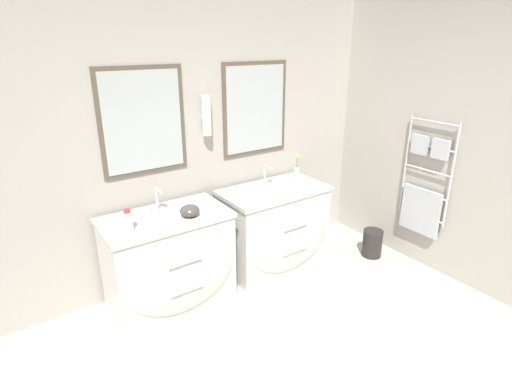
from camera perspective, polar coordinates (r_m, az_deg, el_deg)
name	(u,v)px	position (r m, az deg, el deg)	size (l,w,h in m)	color
wall_back	(176,142)	(3.52, -11.36, 5.81)	(5.71, 0.16, 2.60)	#B2ADA3
wall_right	(448,139)	(4.00, 25.71, 5.67)	(0.13, 4.32, 2.60)	#B2ADA3
vanity_left	(171,261)	(3.43, -12.11, -10.87)	(1.01, 0.63, 0.81)	silver
vanity_right	(276,228)	(3.90, 2.81, -6.43)	(1.01, 0.63, 0.81)	silver
faucet_left	(158,200)	(3.36, -13.86, -2.31)	(0.17, 0.12, 0.20)	silver
faucet_right	(266,175)	(3.84, 1.37, 1.10)	(0.17, 0.12, 0.20)	silver
toiletry_bottle	(128,221)	(3.07, -17.81, -5.16)	(0.07, 0.07, 0.17)	silver
amenity_bowl	(190,211)	(3.21, -9.44, -3.93)	(0.16, 0.16, 0.09)	#4C4742
flower_vase	(297,170)	(3.97, 5.85, 1.82)	(0.05, 0.05, 0.27)	silver
soap_dish	(262,199)	(3.49, 0.82, -2.25)	(0.09, 0.06, 0.04)	white
waste_bin	(372,243)	(4.36, 16.28, -8.17)	(0.20, 0.20, 0.29)	#282626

